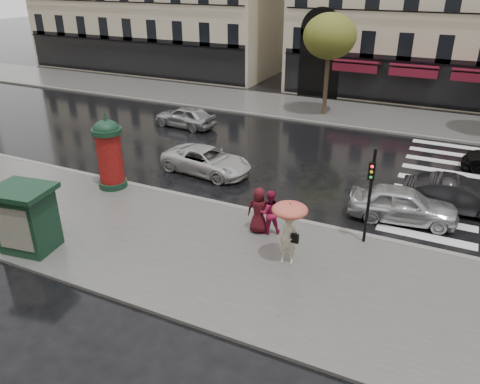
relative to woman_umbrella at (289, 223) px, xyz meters
The scene contains 17 objects.
ground 2.53m from the woman_umbrella, behind, with size 160.00×160.00×0.00m, color black.
near_sidewalk 2.55m from the woman_umbrella, 164.07° to the right, with size 90.00×7.00×0.12m, color #474744.
far_sidewalk 19.11m from the woman_umbrella, 95.88° to the left, with size 90.00×6.00×0.12m, color #474744.
near_kerb 3.85m from the woman_umbrella, 123.54° to the left, with size 90.00×0.25×0.14m, color slate.
far_kerb 16.14m from the woman_umbrella, 96.98° to the left, with size 90.00×0.25×0.14m, color slate.
zebra_crossing 10.49m from the woman_umbrella, 67.01° to the left, with size 3.60×11.75×0.01m, color silver.
tree_far_left 18.72m from the woman_umbrella, 102.42° to the left, with size 3.40×3.40×6.64m.
woman_umbrella is the anchor object (origin of this frame).
woman_red 2.12m from the woman_umbrella, 129.93° to the left, with size 0.83×0.65×1.71m, color #9D133F.
man_burgundy 2.30m from the woman_umbrella, 139.35° to the left, with size 0.87×0.57×1.79m, color #410D14.
morris_column 9.56m from the woman_umbrella, 165.81° to the left, with size 1.30×1.30×3.51m.
traffic_light 3.20m from the woman_umbrella, 49.13° to the left, with size 0.22×0.33×3.55m.
newsstand 8.98m from the woman_umbrella, 160.09° to the right, with size 2.17×1.91×2.35m.
car_silver 5.82m from the woman_umbrella, 58.39° to the left, with size 1.68×4.17×1.42m, color silver.
car_darkgrey 8.29m from the woman_umbrella, 53.96° to the left, with size 1.47×4.23×1.39m, color black.
car_white 8.65m from the woman_umbrella, 137.44° to the left, with size 2.09×4.53×1.26m, color #BEBEBE.
car_far_silver 16.15m from the woman_umbrella, 133.64° to the left, with size 1.61×4.01×1.37m, color #ABACB0.
Camera 1 is at (6.18, -12.59, 9.05)m, focal length 35.00 mm.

